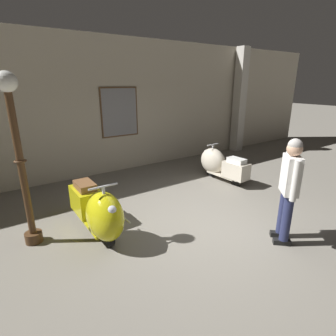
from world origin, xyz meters
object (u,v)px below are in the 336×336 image
Objects in this scene: scooter_0 at (99,211)px; lamppost at (19,151)px; visitor_1 at (289,185)px; scooter_1 at (219,164)px.

scooter_0 is 1.57m from lamppost.
lamppost is at bearing -115.78° from scooter_0.
scooter_0 is at bearing 6.67° from visitor_1.
lamppost reaches higher than scooter_1.
visitor_1 is (3.54, -2.35, -0.56)m from lamppost.
visitor_1 reaches higher than scooter_0.
scooter_0 is 3.94m from scooter_1.
scooter_0 reaches higher than scooter_1.
scooter_1 is 4.98m from lamppost.
scooter_1 is at bearing 103.16° from scooter_0.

